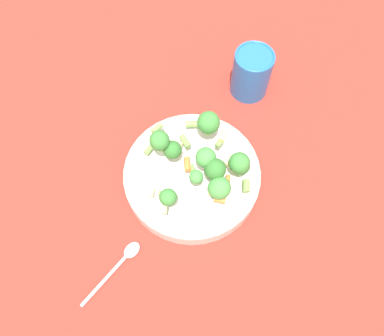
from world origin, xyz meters
name	(u,v)px	position (x,y,z in m)	size (l,w,h in m)	color
ground_plane	(192,180)	(0.00, 0.00, 0.00)	(3.00, 3.00, 0.00)	#B72D23
bowl	(192,175)	(0.00, 0.00, 0.02)	(0.28, 0.28, 0.04)	silver
pasta_salad	(205,159)	(-0.02, -0.02, 0.09)	(0.24, 0.23, 0.09)	#8CB766
cup	(251,73)	(0.02, -0.28, 0.06)	(0.09, 0.09, 0.12)	#2366B2
spoon	(121,261)	(0.01, 0.22, 0.01)	(0.03, 0.15, 0.01)	silver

